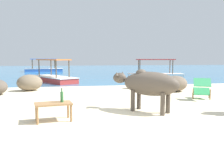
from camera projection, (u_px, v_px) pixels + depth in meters
name	position (u px, v px, depth m)	size (l,w,h in m)	color
sand_beach	(125.00, 127.00, 4.84)	(18.00, 14.00, 0.04)	beige
water_surface	(79.00, 71.00, 26.40)	(60.00, 36.00, 0.03)	teal
cow	(148.00, 84.00, 6.03)	(1.56, 1.61, 1.05)	#4C4238
low_bench_table	(53.00, 106.00, 5.17)	(0.82, 0.57, 0.39)	olive
bottle	(62.00, 97.00, 5.24)	(0.07, 0.07, 0.30)	#2D6B38
deck_chair_near	(202.00, 87.00, 7.92)	(0.82, 0.92, 0.68)	olive
shore_rock_large	(175.00, 84.00, 9.79)	(1.02, 0.88, 0.63)	#6B5B4C
shore_rock_small	(131.00, 85.00, 10.74)	(0.51, 0.43, 0.30)	gray
shore_rock_flat	(30.00, 83.00, 9.97)	(1.02, 0.73, 0.66)	#756651
boat_red	(54.00, 77.00, 13.94)	(2.84, 3.76, 1.29)	#C63833
boat_white	(155.00, 74.00, 16.49)	(3.81, 1.75, 1.29)	white
boat_blue	(44.00, 69.00, 24.42)	(3.77, 1.52, 1.29)	#3866B7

